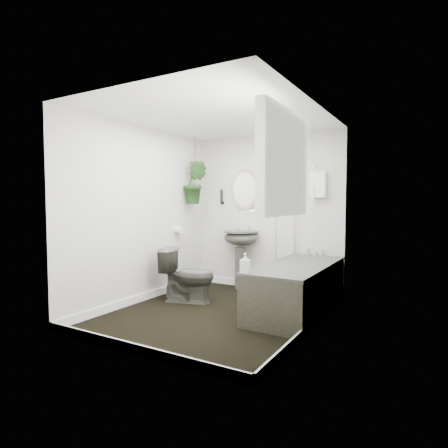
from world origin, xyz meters
The scene contains 22 objects.
floor centered at (0.00, 0.00, -0.01)m, with size 2.30×2.80×0.02m, color black.
ceiling centered at (0.00, 0.00, 2.31)m, with size 2.30×2.80×0.02m, color white.
wall_back centered at (0.00, 1.41, 1.15)m, with size 2.30×0.02×2.30m, color silver.
wall_front centered at (0.00, -1.41, 1.15)m, with size 2.30×0.02×2.30m, color silver.
wall_left centered at (-1.16, 0.00, 1.15)m, with size 0.02×2.80×2.30m, color silver.
wall_right centered at (1.16, 0.00, 1.15)m, with size 0.02×2.80×2.30m, color silver.
skirting centered at (0.00, 0.00, 0.05)m, with size 2.30×2.80×0.10m, color white.
bathtub centered at (0.80, 0.50, 0.29)m, with size 0.72×1.72×0.58m, color #3B3C35, non-canonical shape.
bath_screen centered at (0.47, 0.99, 1.28)m, with size 0.04×0.72×1.40m, color silver, non-canonical shape.
shower_box centered at (0.80, 1.34, 1.55)m, with size 0.20×0.10×0.35m, color white.
oval_mirror centered at (-0.35, 1.37, 1.50)m, with size 0.46×0.03×0.62m, color #B0A48B.
wall_sconce centered at (-0.75, 1.36, 1.40)m, with size 0.04×0.04×0.22m, color black.
toilet_roll_holder centered at (-1.10, 0.70, 0.90)m, with size 0.11×0.11×0.11m, color white.
window_recess centered at (1.09, -0.70, 1.65)m, with size 0.08×1.00×0.90m, color white.
window_sill centered at (1.02, -0.70, 1.23)m, with size 0.18×1.00×0.04m, color white.
window_blinds centered at (1.04, -0.70, 1.65)m, with size 0.01×0.86×0.76m, color white.
toilet centered at (-0.60, 0.24, 0.36)m, with size 0.40×0.70×0.71m, color #3B3C35.
pedestal_sink centered at (-0.35, 1.24, 0.44)m, with size 0.52×0.44×0.89m, color #3B3C35, non-canonical shape.
sill_plant centered at (1.01, -0.87, 1.36)m, with size 0.20×0.17×0.22m, color black.
hanging_plant centered at (-0.97, 0.95, 1.60)m, with size 0.35×0.28×0.63m, color black.
soap_bottle centered at (0.51, -0.29, 0.68)m, with size 0.09×0.09×0.21m, color #2D2425.
hanging_pot centered at (-0.97, 0.95, 1.86)m, with size 0.16×0.16×0.12m, color #493E26.
Camera 1 is at (2.26, -3.73, 1.32)m, focal length 30.00 mm.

